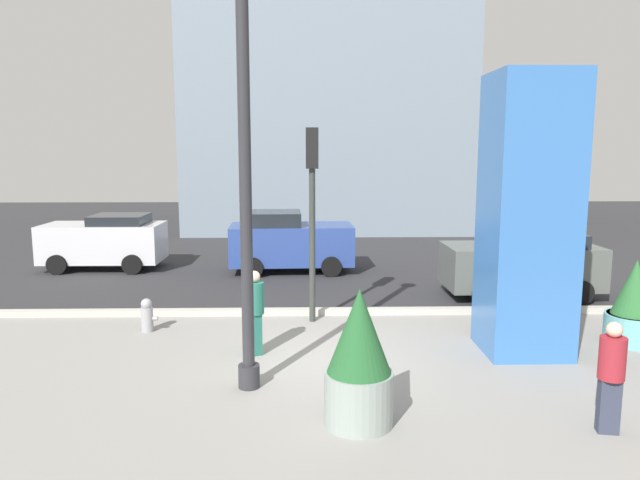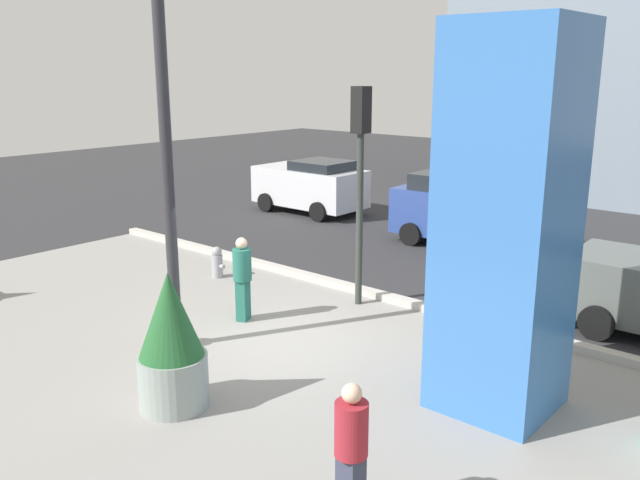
{
  "view_description": "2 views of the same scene",
  "coord_description": "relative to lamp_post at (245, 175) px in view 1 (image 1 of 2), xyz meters",
  "views": [
    {
      "loc": [
        -0.24,
        -10.69,
        3.97
      ],
      "look_at": [
        0.03,
        0.98,
        2.17
      ],
      "focal_mm": 33.14,
      "sensor_mm": 36.0,
      "label": 1
    },
    {
      "loc": [
        7.78,
        -7.89,
        4.73
      ],
      "look_at": [
        0.2,
        0.99,
        1.74
      ],
      "focal_mm": 37.27,
      "sensor_mm": 36.0,
      "label": 2
    }
  ],
  "objects": [
    {
      "name": "ground_plane",
      "position": [
        1.21,
        5.25,
        -3.57
      ],
      "size": [
        60.0,
        60.0,
        0.0
      ],
      "primitive_type": "plane",
      "color": "#2D2D30"
    },
    {
      "name": "plaza_pavement",
      "position": [
        1.21,
        -0.75,
        -3.57
      ],
      "size": [
        18.0,
        10.0,
        0.02
      ],
      "primitive_type": "cube",
      "color": "gray",
      "rests_on": "ground_plane"
    },
    {
      "name": "curb_strip",
      "position": [
        1.21,
        4.37,
        -3.49
      ],
      "size": [
        18.0,
        0.24,
        0.16
      ],
      "primitive_type": "cube",
      "color": "#B7B2A8",
      "rests_on": "ground_plane"
    },
    {
      "name": "lamp_post",
      "position": [
        0.0,
        0.0,
        0.0
      ],
      "size": [
        0.44,
        0.44,
        7.31
      ],
      "color": "#2D2D33",
      "rests_on": "ground_plane"
    },
    {
      "name": "art_pillar_blue",
      "position": [
        5.22,
        1.71,
        -0.87
      ],
      "size": [
        1.57,
        1.57,
        5.4
      ],
      "primitive_type": "cube",
      "color": "#3870BC",
      "rests_on": "ground_plane"
    },
    {
      "name": "potted_plant_curbside",
      "position": [
        7.66,
        2.12,
        -2.79
      ],
      "size": [
        1.09,
        1.09,
        1.75
      ],
      "color": "#6BB2B2",
      "rests_on": "ground_plane"
    },
    {
      "name": "potted_plant_by_pillar",
      "position": [
        1.72,
        -1.37,
        -2.59
      ],
      "size": [
        1.0,
        1.0,
        2.03
      ],
      "color": "gray",
      "rests_on": "ground_plane"
    },
    {
      "name": "fire_hydrant",
      "position": [
        -2.52,
        3.13,
        -3.2
      ],
      "size": [
        0.36,
        0.26,
        0.75
      ],
      "color": "#99999E",
      "rests_on": "ground_plane"
    },
    {
      "name": "traffic_light_far_side",
      "position": [
        1.1,
        3.83,
        -0.57
      ],
      "size": [
        0.28,
        0.42,
        4.44
      ],
      "color": "#333833",
      "rests_on": "ground_plane"
    },
    {
      "name": "car_passing_lane",
      "position": [
        -5.75,
        10.12,
        -2.63
      ],
      "size": [
        3.87,
        2.06,
        1.82
      ],
      "color": "silver",
      "rests_on": "ground_plane"
    },
    {
      "name": "car_far_lane",
      "position": [
        0.41,
        9.6,
        -2.59
      ],
      "size": [
        4.03,
        2.23,
        1.97
      ],
      "color": "#2D4793",
      "rests_on": "ground_plane"
    },
    {
      "name": "car_curb_east",
      "position": [
        6.81,
        6.07,
        -2.67
      ],
      "size": [
        4.08,
        2.11,
        1.76
      ],
      "color": "#565B56",
      "rests_on": "ground_plane"
    },
    {
      "name": "pedestrian_on_sidewalk",
      "position": [
        5.21,
        -1.71,
        -2.67
      ],
      "size": [
        0.42,
        0.42,
        1.62
      ],
      "color": "#33384C",
      "rests_on": "ground_plane"
    },
    {
      "name": "pedestrian_crossing",
      "position": [
        -0.03,
        1.63,
        -2.64
      ],
      "size": [
        0.47,
        0.47,
        1.66
      ],
      "color": "#236656",
      "rests_on": "ground_plane"
    },
    {
      "name": "highrise_across_street",
      "position": [
        1.97,
        23.57,
        7.98
      ],
      "size": [
        13.45,
        13.13,
        23.1
      ],
      "primitive_type": "cube",
      "color": "gray",
      "rests_on": "ground_plane"
    }
  ]
}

